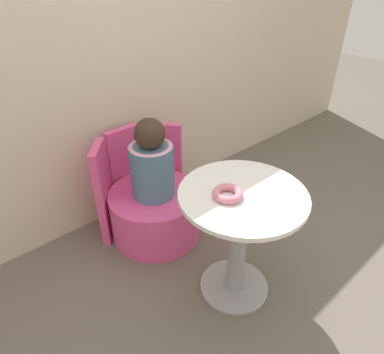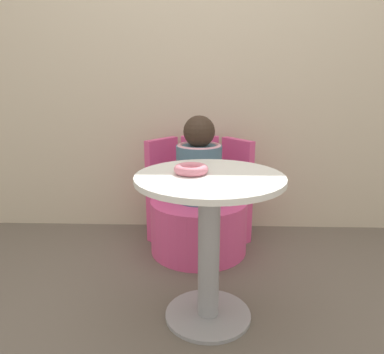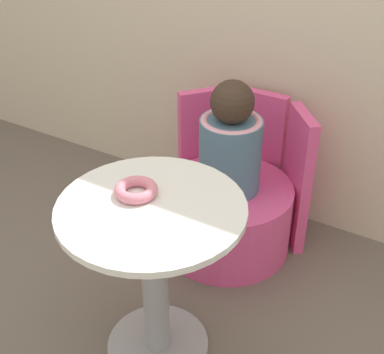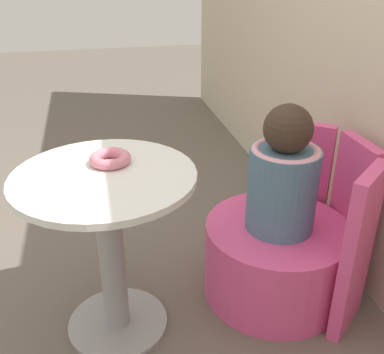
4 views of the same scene
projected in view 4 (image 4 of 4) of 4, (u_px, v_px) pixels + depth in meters
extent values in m
plane|color=#665B51|center=(118.00, 317.00, 1.87)|extent=(12.00, 12.00, 0.00)
cylinder|color=#99999E|center=(119.00, 322.00, 1.84)|extent=(0.40, 0.40, 0.02)
cylinder|color=#99999E|center=(112.00, 256.00, 1.69)|extent=(0.10, 0.10, 0.64)
cylinder|color=white|center=(105.00, 177.00, 1.54)|extent=(0.64, 0.64, 0.02)
cylinder|color=#E54C8C|center=(275.00, 259.00, 1.95)|extent=(0.61, 0.61, 0.34)
cube|color=#E54C8C|center=(350.00, 216.00, 1.94)|extent=(0.26, 0.05, 0.69)
cube|color=#E54C8C|center=(357.00, 253.00, 1.69)|extent=(0.20, 0.23, 0.69)
cube|color=#E54C8C|center=(299.00, 192.00, 2.13)|extent=(0.20, 0.23, 0.69)
cylinder|color=slate|center=(282.00, 189.00, 1.80)|extent=(0.28, 0.28, 0.35)
torus|color=pink|center=(286.00, 152.00, 1.72)|extent=(0.27, 0.27, 0.04)
sphere|color=#38281E|center=(288.00, 129.00, 1.68)|extent=(0.19, 0.19, 0.19)
torus|color=pink|center=(110.00, 159.00, 1.60)|extent=(0.15, 0.15, 0.04)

